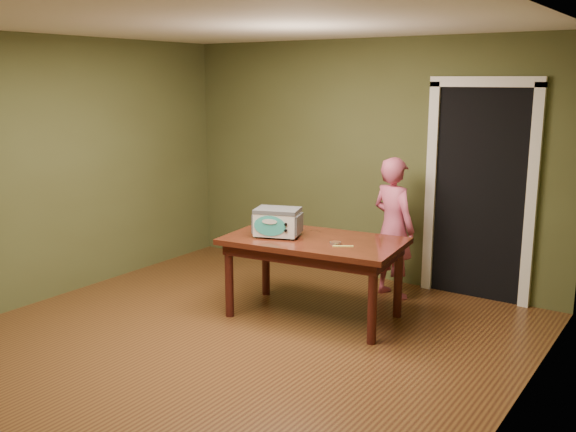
% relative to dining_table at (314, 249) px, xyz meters
% --- Properties ---
extents(floor, '(5.00, 5.00, 0.00)m').
position_rel_dining_table_xyz_m(floor, '(-0.24, -1.09, -0.65)').
color(floor, brown).
rests_on(floor, ground).
extents(room_shell, '(4.52, 5.02, 2.61)m').
position_rel_dining_table_xyz_m(room_shell, '(-0.24, -1.09, 1.06)').
color(room_shell, '#4A512B').
rests_on(room_shell, ground).
extents(doorway, '(1.10, 0.66, 2.25)m').
position_rel_dining_table_xyz_m(doorway, '(1.06, 1.69, 0.41)').
color(doorway, black).
rests_on(doorway, ground).
extents(dining_table, '(1.70, 1.08, 0.75)m').
position_rel_dining_table_xyz_m(dining_table, '(0.00, 0.00, 0.00)').
color(dining_table, '#3A170D').
rests_on(dining_table, floor).
extents(toy_oven, '(0.49, 0.40, 0.26)m').
position_rel_dining_table_xyz_m(toy_oven, '(-0.33, -0.11, 0.24)').
color(toy_oven, '#4C4F54').
rests_on(toy_oven, dining_table).
extents(baking_pan, '(0.10, 0.10, 0.02)m').
position_rel_dining_table_xyz_m(baking_pan, '(0.26, -0.07, 0.11)').
color(baking_pan, silver).
rests_on(baking_pan, dining_table).
extents(spatula, '(0.17, 0.12, 0.01)m').
position_rel_dining_table_xyz_m(spatula, '(0.36, -0.10, 0.10)').
color(spatula, '#CEC959').
rests_on(spatula, dining_table).
extents(child, '(0.61, 0.50, 1.43)m').
position_rel_dining_table_xyz_m(child, '(0.35, 0.95, 0.06)').
color(child, '#C35070').
rests_on(child, floor).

